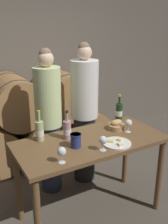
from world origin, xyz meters
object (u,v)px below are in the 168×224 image
object	(u,v)px
wine_bottle_rose	(67,130)
cheese_plate	(117,143)
wine_bottle_red	(119,112)
person_right	(84,114)
wine_glass_center	(128,123)
blue_crock	(76,140)
tasting_table	(91,152)
wine_glass_far_left	(62,152)
wine_bottle_white	(40,131)
wine_glass_left	(103,140)
person_left	(49,122)
bread_basket	(116,126)

from	to	relation	value
wine_bottle_rose	cheese_plate	size ratio (longest dim) A/B	1.08
wine_bottle_red	person_right	bearing A→B (deg)	130.99
cheese_plate	wine_glass_center	world-z (taller)	wine_glass_center
wine_bottle_red	blue_crock	size ratio (longest dim) A/B	2.35
tasting_table	wine_glass_far_left	distance (m)	0.55
tasting_table	wine_glass_far_left	xyz separation A→B (m)	(-0.43, -0.25, 0.23)
wine_bottle_rose	wine_glass_far_left	size ratio (longest dim) A/B	2.10
wine_glass_center	wine_bottle_rose	bearing A→B (deg)	165.15
wine_bottle_red	cheese_plate	distance (m)	0.65
wine_bottle_red	cheese_plate	world-z (taller)	wine_bottle_red
wine_bottle_red	wine_bottle_white	xyz separation A→B (m)	(-1.01, -0.08, -0.00)
wine_bottle_red	wine_glass_left	world-z (taller)	wine_bottle_red
tasting_table	wine_glass_left	xyz separation A→B (m)	(-0.02, -0.24, 0.23)
person_left	bread_basket	world-z (taller)	person_left
tasting_table	wine_bottle_red	distance (m)	0.69
cheese_plate	wine_glass_center	xyz separation A→B (m)	(0.27, 0.17, 0.09)
wine_bottle_white	cheese_plate	world-z (taller)	wine_bottle_white
tasting_table	blue_crock	xyz separation A→B (m)	(-0.20, -0.06, 0.20)
person_right	wine_glass_left	world-z (taller)	person_right
wine_bottle_white	wine_glass_center	bearing A→B (deg)	-16.59
wine_bottle_rose	wine_glass_far_left	bearing A→B (deg)	-121.44
tasting_table	cheese_plate	world-z (taller)	cheese_plate
wine_bottle_rose	cheese_plate	bearing A→B (deg)	-43.04
bread_basket	cheese_plate	world-z (taller)	bread_basket
tasting_table	person_left	distance (m)	0.68
cheese_plate	wine_glass_left	world-z (taller)	wine_glass_left
wine_glass_far_left	person_right	bearing A→B (deg)	51.14
person_left	wine_glass_left	distance (m)	0.90
bread_basket	cheese_plate	distance (m)	0.36
wine_bottle_red	blue_crock	world-z (taller)	wine_bottle_red
tasting_table	wine_glass_center	bearing A→B (deg)	-3.16
tasting_table	wine_bottle_white	distance (m)	0.55
wine_glass_far_left	wine_glass_center	size ratio (longest dim) A/B	1.00
tasting_table	blue_crock	world-z (taller)	blue_crock
tasting_table	wine_bottle_red	world-z (taller)	wine_bottle_red
person_right	blue_crock	size ratio (longest dim) A/B	13.47
wine_bottle_red	blue_crock	bearing A→B (deg)	-154.10
wine_bottle_rose	wine_bottle_red	bearing A→B (deg)	12.71
person_right	wine_glass_center	xyz separation A→B (m)	(0.15, -0.66, 0.08)
person_right	cheese_plate	xyz separation A→B (m)	(-0.12, -0.83, -0.01)
wine_bottle_red	wine_glass_far_left	xyz separation A→B (m)	(-1.00, -0.57, -0.00)
blue_crock	bread_basket	size ratio (longest dim) A/B	0.74
wine_bottle_white	wine_glass_left	distance (m)	0.64
person_right	wine_bottle_red	world-z (taller)	person_right
wine_bottle_red	bread_basket	bearing A→B (deg)	-131.54
person_right	wine_glass_center	bearing A→B (deg)	-76.86
person_right	wine_glass_far_left	bearing A→B (deg)	-128.86
bread_basket	person_left	bearing A→B (deg)	136.08
wine_bottle_red	wine_glass_center	distance (m)	0.36
person_left	wine_bottle_red	size ratio (longest dim) A/B	5.60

